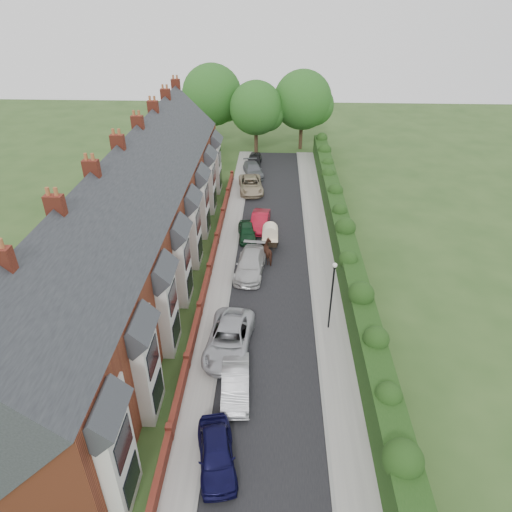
{
  "coord_description": "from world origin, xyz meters",
  "views": [
    {
      "loc": [
        -0.38,
        -19.7,
        19.92
      ],
      "look_at": [
        -1.67,
        9.49,
        2.2
      ],
      "focal_mm": 32.0,
      "sensor_mm": 36.0,
      "label": 1
    }
  ],
  "objects_px": {
    "car_red": "(260,221)",
    "car_grey": "(253,170)",
    "car_green": "(247,232)",
    "horse": "(270,252)",
    "car_white": "(250,264)",
    "car_beige": "(251,185)",
    "car_navy": "(216,453)",
    "lamppost": "(332,288)",
    "car_silver_b": "(229,339)",
    "horse_cart": "(270,235)",
    "car_silver_a": "(236,383)",
    "car_black": "(254,160)"
  },
  "relations": [
    {
      "from": "car_red",
      "to": "car_grey",
      "type": "relative_size",
      "value": 0.91
    },
    {
      "from": "car_green",
      "to": "horse",
      "type": "xyz_separation_m",
      "value": [
        2.09,
        -3.83,
        0.22
      ]
    },
    {
      "from": "car_white",
      "to": "car_beige",
      "type": "height_order",
      "value": "car_white"
    },
    {
      "from": "car_navy",
      "to": "car_grey",
      "type": "relative_size",
      "value": 0.89
    },
    {
      "from": "car_red",
      "to": "lamppost",
      "type": "bearing_deg",
      "value": -64.94
    },
    {
      "from": "car_silver_b",
      "to": "car_grey",
      "type": "height_order",
      "value": "car_silver_b"
    },
    {
      "from": "car_navy",
      "to": "car_silver_b",
      "type": "relative_size",
      "value": 0.74
    },
    {
      "from": "car_red",
      "to": "horse_cart",
      "type": "xyz_separation_m",
      "value": [
        1.0,
        -3.62,
        0.57
      ]
    },
    {
      "from": "car_silver_a",
      "to": "car_black",
      "type": "distance_m",
      "value": 36.94
    },
    {
      "from": "car_beige",
      "to": "car_green",
      "type": "bearing_deg",
      "value": -95.68
    },
    {
      "from": "car_black",
      "to": "car_navy",
      "type": "bearing_deg",
      "value": -87.97
    },
    {
      "from": "car_grey",
      "to": "car_black",
      "type": "bearing_deg",
      "value": 78.13
    },
    {
      "from": "car_grey",
      "to": "horse",
      "type": "bearing_deg",
      "value": -95.03
    },
    {
      "from": "car_beige",
      "to": "car_black",
      "type": "bearing_deg",
      "value": 83.11
    },
    {
      "from": "lamppost",
      "to": "horse",
      "type": "relative_size",
      "value": 2.53
    },
    {
      "from": "lamppost",
      "to": "car_white",
      "type": "height_order",
      "value": "lamppost"
    },
    {
      "from": "car_silver_b",
      "to": "car_red",
      "type": "xyz_separation_m",
      "value": [
        1.32,
        16.43,
        -0.08
      ]
    },
    {
      "from": "car_silver_a",
      "to": "horse",
      "type": "height_order",
      "value": "horse"
    },
    {
      "from": "car_red",
      "to": "car_grey",
      "type": "bearing_deg",
      "value": 100.94
    },
    {
      "from": "car_green",
      "to": "horse_cart",
      "type": "xyz_separation_m",
      "value": [
        2.09,
        -1.62,
        0.64
      ]
    },
    {
      "from": "car_white",
      "to": "car_green",
      "type": "bearing_deg",
      "value": 101.35
    },
    {
      "from": "car_beige",
      "to": "car_navy",
      "type": "bearing_deg",
      "value": -96.64
    },
    {
      "from": "horse_cart",
      "to": "car_grey",
      "type": "bearing_deg",
      "value": 97.72
    },
    {
      "from": "car_red",
      "to": "horse_cart",
      "type": "bearing_deg",
      "value": -69.2
    },
    {
      "from": "car_grey",
      "to": "horse_cart",
      "type": "distance_m",
      "value": 17.27
    },
    {
      "from": "car_green",
      "to": "car_beige",
      "type": "bearing_deg",
      "value": 84.05
    },
    {
      "from": "lamppost",
      "to": "car_green",
      "type": "height_order",
      "value": "lamppost"
    },
    {
      "from": "car_red",
      "to": "horse",
      "type": "relative_size",
      "value": 2.13
    },
    {
      "from": "car_green",
      "to": "horse_cart",
      "type": "relative_size",
      "value": 1.21
    },
    {
      "from": "car_beige",
      "to": "car_grey",
      "type": "height_order",
      "value": "car_beige"
    },
    {
      "from": "car_silver_a",
      "to": "car_red",
      "type": "relative_size",
      "value": 0.99
    },
    {
      "from": "car_silver_b",
      "to": "car_navy",
      "type": "bearing_deg",
      "value": -84.59
    },
    {
      "from": "car_grey",
      "to": "car_black",
      "type": "xyz_separation_m",
      "value": [
        0.0,
        3.5,
        -0.0
      ]
    },
    {
      "from": "car_white",
      "to": "car_black",
      "type": "xyz_separation_m",
      "value": [
        -0.84,
        24.58,
        -0.07
      ]
    },
    {
      "from": "car_grey",
      "to": "lamppost",
      "type": "bearing_deg",
      "value": -88.85
    },
    {
      "from": "lamppost",
      "to": "car_beige",
      "type": "distance_m",
      "value": 23.9
    },
    {
      "from": "car_red",
      "to": "horse",
      "type": "height_order",
      "value": "horse"
    },
    {
      "from": "car_white",
      "to": "car_green",
      "type": "distance_m",
      "value": 5.64
    },
    {
      "from": "car_white",
      "to": "car_red",
      "type": "xyz_separation_m",
      "value": [
        0.47,
        7.6,
        -0.05
      ]
    },
    {
      "from": "car_silver_b",
      "to": "car_silver_a",
      "type": "bearing_deg",
      "value": -74.58
    },
    {
      "from": "lamppost",
      "to": "car_beige",
      "type": "xyz_separation_m",
      "value": [
        -6.4,
        22.89,
        -2.55
      ]
    },
    {
      "from": "horse_cart",
      "to": "car_white",
      "type": "bearing_deg",
      "value": -110.32
    },
    {
      "from": "lamppost",
      "to": "car_grey",
      "type": "xyz_separation_m",
      "value": [
        -6.4,
        27.68,
        -2.6
      ]
    },
    {
      "from": "lamppost",
      "to": "car_grey",
      "type": "height_order",
      "value": "lamppost"
    },
    {
      "from": "car_white",
      "to": "car_black",
      "type": "relative_size",
      "value": 1.29
    },
    {
      "from": "car_red",
      "to": "horse",
      "type": "distance_m",
      "value": 5.91
    },
    {
      "from": "car_silver_a",
      "to": "car_grey",
      "type": "relative_size",
      "value": 0.9
    },
    {
      "from": "car_navy",
      "to": "car_white",
      "type": "height_order",
      "value": "car_white"
    },
    {
      "from": "car_navy",
      "to": "car_silver_a",
      "type": "distance_m",
      "value": 4.48
    },
    {
      "from": "lamppost",
      "to": "car_green",
      "type": "xyz_separation_m",
      "value": [
        -6.17,
        12.2,
        -2.65
      ]
    }
  ]
}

